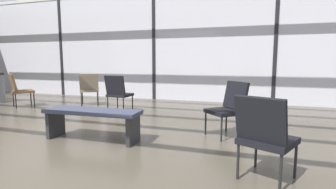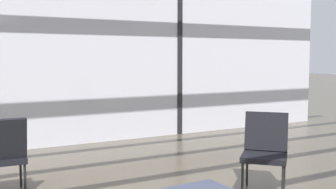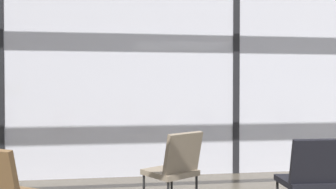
# 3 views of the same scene
# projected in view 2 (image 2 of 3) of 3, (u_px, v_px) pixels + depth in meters

# --- Properties ---
(window_mullion_2) EXTENTS (0.10, 0.12, 3.29)m
(window_mullion_2) POSITION_uv_depth(u_px,v_px,m) (179.00, 50.00, 7.99)
(window_mullion_2) COLOR black
(window_mullion_2) RESTS_ON ground
(parked_airplane) EXTENTS (11.63, 4.04, 4.04)m
(parked_airplane) POSITION_uv_depth(u_px,v_px,m) (1.00, 37.00, 10.58)
(parked_airplane) COLOR silver
(parked_airplane) RESTS_ON ground
(lounge_chair_4) EXTENTS (0.51, 0.55, 0.87)m
(lounge_chair_4) POSITION_uv_depth(u_px,v_px,m) (2.00, 152.00, 4.39)
(lounge_chair_4) COLOR black
(lounge_chair_4) RESTS_ON ground
(lounge_chair_6) EXTENTS (0.71, 0.71, 0.87)m
(lounge_chair_6) POSITION_uv_depth(u_px,v_px,m) (265.00, 147.00, 4.64)
(lounge_chair_6) COLOR black
(lounge_chair_6) RESTS_ON ground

